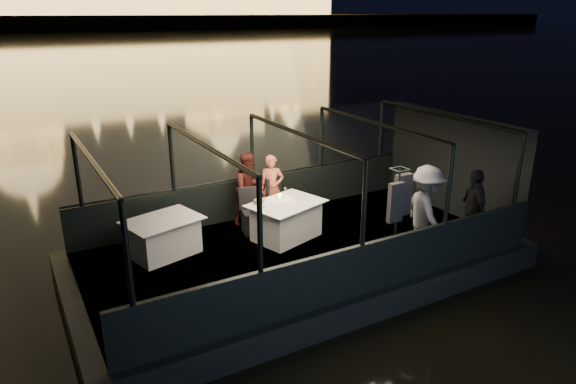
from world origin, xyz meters
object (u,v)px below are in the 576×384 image
person_woman_coral (272,187)px  passenger_stripe (425,214)px  dining_table_central (286,220)px  passenger_dark (473,206)px  chair_port_right (278,202)px  coat_stand (396,218)px  dining_table_aft (164,236)px  chair_port_left (254,213)px  person_man_maroon (250,191)px  wine_bottle (259,199)px

person_woman_coral → passenger_stripe: size_ratio=0.82×
dining_table_central → passenger_dark: passenger_dark is taller
chair_port_right → person_woman_coral: (-0.05, 0.18, 0.30)m
chair_port_right → person_woman_coral: size_ratio=0.65×
coat_stand → passenger_dark: 1.79m
dining_table_aft → chair_port_left: chair_port_left is taller
coat_stand → person_man_maroon: bearing=116.1°
chair_port_right → person_man_maroon: size_ratio=0.59×
chair_port_left → person_man_maroon: 0.62m
chair_port_left → wine_bottle: bearing=-90.3°
person_woman_coral → passenger_stripe: bearing=-38.7°
wine_bottle → chair_port_left: bearing=78.1°
dining_table_central → dining_table_aft: bearing=168.9°
dining_table_aft → wine_bottle: wine_bottle is taller
dining_table_aft → person_man_maroon: 2.21m
wine_bottle → passenger_stripe: bearing=-40.7°
dining_table_aft → chair_port_right: (2.68, 0.42, 0.06)m
dining_table_central → coat_stand: bearing=-58.7°
wine_bottle → dining_table_central: bearing=-7.7°
dining_table_central → chair_port_left: size_ratio=1.54×
chair_port_left → person_woman_coral: (0.69, 0.50, 0.30)m
dining_table_central → dining_table_aft: size_ratio=1.07×
dining_table_central → person_woman_coral: size_ratio=0.99×
chair_port_right → dining_table_aft: bearing=169.5°
dining_table_central → passenger_dark: 3.67m
person_woman_coral → dining_table_central: bearing=-78.6°
chair_port_left → wine_bottle: wine_bottle is taller
chair_port_left → coat_stand: coat_stand is taller
chair_port_right → passenger_dark: size_ratio=0.59×
person_woman_coral → passenger_stripe: (1.61, -3.05, 0.10)m
passenger_dark → wine_bottle: bearing=-95.9°
dining_table_aft → person_woman_coral: bearing=12.8°
wine_bottle → person_man_maroon: bearing=75.2°
chair_port_right → passenger_stripe: bearing=-81.0°
dining_table_aft → chair_port_right: chair_port_right is taller
passenger_stripe → wine_bottle: passenger_stripe is taller
chair_port_right → passenger_stripe: (1.55, -2.87, 0.40)m
chair_port_left → passenger_dark: bearing=-26.4°
passenger_dark → passenger_stripe: bearing=-70.5°
passenger_stripe → dining_table_central: bearing=59.0°
person_woman_coral → wine_bottle: 1.28m
person_woman_coral → chair_port_right: bearing=-49.6°
dining_table_central → passenger_stripe: size_ratio=0.81×
chair_port_left → passenger_stripe: size_ratio=0.53×
chair_port_right → passenger_dark: bearing=-67.6°
chair_port_left → passenger_stripe: (2.30, -2.55, 0.40)m
person_woman_coral → passenger_dark: (2.73, -3.18, 0.10)m
dining_table_aft → chair_port_left: (1.93, 0.09, 0.06)m
dining_table_central → dining_table_aft: (-2.39, 0.47, 0.00)m
coat_stand → person_man_maroon: (-1.48, 3.03, -0.15)m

